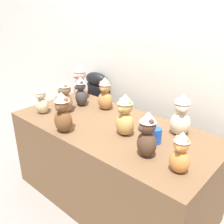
# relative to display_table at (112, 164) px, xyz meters

# --- Properties ---
(ground_plane) EXTENTS (10.00, 10.00, 0.00)m
(ground_plane) POSITION_rel_display_table_xyz_m (0.00, -0.25, -0.36)
(ground_plane) COLOR gray
(wall_back) EXTENTS (7.00, 0.08, 2.60)m
(wall_back) POSITION_rel_display_table_xyz_m (0.00, 0.65, 0.94)
(wall_back) COLOR silver
(wall_back) RESTS_ON ground_plane
(display_table) EXTENTS (1.68, 0.80, 0.72)m
(display_table) POSITION_rel_display_table_xyz_m (0.00, 0.00, 0.00)
(display_table) COLOR brown
(display_table) RESTS_ON ground_plane
(instrument_case) EXTENTS (0.29, 0.14, 0.93)m
(instrument_case) POSITION_rel_display_table_xyz_m (-0.70, 0.53, 0.11)
(instrument_case) COLOR black
(instrument_case) RESTS_ON ground_plane
(teddy_bear_sand) EXTENTS (0.14, 0.13, 0.25)m
(teddy_bear_sand) POSITION_rel_display_table_xyz_m (-0.62, -0.22, 0.48)
(teddy_bear_sand) COLOR #CCB78E
(teddy_bear_sand) RESTS_ON display_table
(teddy_bear_ginger) EXTENTS (0.13, 0.11, 0.26)m
(teddy_bear_ginger) POSITION_rel_display_table_xyz_m (0.68, -0.18, 0.49)
(teddy_bear_ginger) COLOR #D17F3D
(teddy_bear_ginger) RESTS_ON display_table
(teddy_bear_cream) EXTENTS (0.19, 0.18, 0.32)m
(teddy_bear_cream) POSITION_rel_display_table_xyz_m (0.46, 0.23, 0.52)
(teddy_bear_cream) COLOR beige
(teddy_bear_cream) RESTS_ON display_table
(teddy_bear_blush) EXTENTS (0.17, 0.15, 0.35)m
(teddy_bear_blush) POSITION_rel_display_table_xyz_m (-0.66, 0.27, 0.53)
(teddy_bear_blush) COLOR beige
(teddy_bear_blush) RESTS_ON display_table
(teddy_bear_charcoal) EXTENTS (0.16, 0.15, 0.28)m
(teddy_bear_charcoal) POSITION_rel_display_table_xyz_m (-0.51, 0.13, 0.49)
(teddy_bear_charcoal) COLOR #383533
(teddy_bear_charcoal) RESTS_ON display_table
(teddy_bear_chestnut) EXTENTS (0.17, 0.15, 0.31)m
(teddy_bear_chestnut) POSITION_rel_display_table_xyz_m (-0.21, -0.31, 0.51)
(teddy_bear_chestnut) COLOR brown
(teddy_bear_chestnut) RESTS_ON display_table
(teddy_bear_honey) EXTENTS (0.15, 0.13, 0.32)m
(teddy_bear_honey) POSITION_rel_display_table_xyz_m (0.16, -0.04, 0.51)
(teddy_bear_honey) COLOR tan
(teddy_bear_honey) RESTS_ON display_table
(teddy_bear_mocha) EXTENTS (0.17, 0.16, 0.30)m
(teddy_bear_mocha) POSITION_rel_display_table_xyz_m (-0.49, -0.06, 0.51)
(teddy_bear_mocha) COLOR #7F6047
(teddy_bear_mocha) RESTS_ON display_table
(teddy_bear_cocoa) EXTENTS (0.17, 0.16, 0.31)m
(teddy_bear_cocoa) POSITION_rel_display_table_xyz_m (0.44, -0.17, 0.51)
(teddy_bear_cocoa) COLOR #4C3323
(teddy_bear_cocoa) RESTS_ON display_table
(teddy_bear_caramel) EXTENTS (0.16, 0.15, 0.30)m
(teddy_bear_caramel) POSITION_rel_display_table_xyz_m (-0.27, 0.21, 0.51)
(teddy_bear_caramel) COLOR #B27A42
(teddy_bear_caramel) RESTS_ON display_table
(party_cup_blue) EXTENTS (0.08, 0.08, 0.11)m
(party_cup_blue) POSITION_rel_display_table_xyz_m (0.40, 0.01, 0.41)
(party_cup_blue) COLOR blue
(party_cup_blue) RESTS_ON display_table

